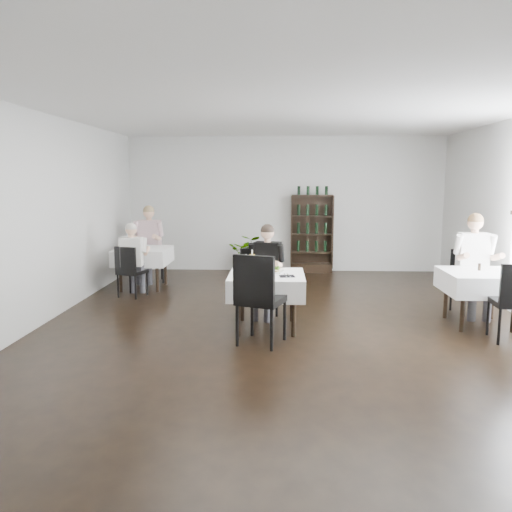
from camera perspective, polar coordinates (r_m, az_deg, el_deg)
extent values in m
plane|color=black|center=(7.03, 3.67, -8.26)|extent=(9.00, 9.00, 0.00)
plane|color=white|center=(6.79, 3.92, 16.73)|extent=(9.00, 9.00, 0.00)
plane|color=silver|center=(11.24, 3.32, 5.91)|extent=(7.00, 0.00, 7.00)
plane|color=silver|center=(2.29, 6.07, -5.29)|extent=(7.00, 0.00, 7.00)
plane|color=silver|center=(7.54, -23.95, 3.78)|extent=(0.00, 9.00, 9.00)
cube|color=black|center=(11.24, 6.33, -1.32)|extent=(0.90, 0.28, 0.20)
cylinder|color=black|center=(6.60, -2.06, -6.18)|extent=(0.06, 0.06, 0.71)
cylinder|color=black|center=(7.31, -1.60, -4.70)|extent=(0.06, 0.06, 0.71)
cylinder|color=black|center=(6.58, 4.32, -6.24)|extent=(0.06, 0.06, 0.71)
cylinder|color=black|center=(7.29, 4.15, -4.75)|extent=(0.06, 0.06, 0.71)
cube|color=black|center=(6.85, 1.21, -2.40)|extent=(0.85, 0.85, 0.04)
cube|color=white|center=(6.88, 1.21, -3.30)|extent=(1.03, 1.03, 0.30)
cylinder|color=black|center=(9.50, -15.24, -1.87)|extent=(0.06, 0.06, 0.71)
cylinder|color=black|center=(10.14, -14.07, -1.17)|extent=(0.06, 0.06, 0.71)
cylinder|color=black|center=(9.31, -11.25, -1.94)|extent=(0.06, 0.06, 0.71)
cylinder|color=black|center=(9.96, -10.32, -1.22)|extent=(0.06, 0.06, 0.71)
cube|color=black|center=(9.66, -12.79, 0.65)|extent=(0.80, 0.80, 0.04)
cube|color=white|center=(9.68, -12.77, 0.01)|extent=(0.98, 0.98, 0.30)
cylinder|color=black|center=(7.33, 22.55, -5.33)|extent=(0.06, 0.06, 0.71)
cylinder|color=black|center=(7.96, 20.90, -4.17)|extent=(0.06, 0.06, 0.71)
cylinder|color=black|center=(8.20, 25.42, -4.08)|extent=(0.06, 0.06, 0.71)
cube|color=black|center=(7.69, 24.24, -1.95)|extent=(0.80, 0.80, 0.04)
cube|color=white|center=(7.71, 24.19, -2.75)|extent=(0.98, 0.98, 0.30)
imported|color=#25531C|center=(11.06, -0.99, 0.29)|extent=(0.84, 0.75, 0.85)
cylinder|color=black|center=(7.41, -0.44, -5.52)|extent=(0.04, 0.04, 0.46)
cylinder|color=black|center=(7.77, -1.53, -4.84)|extent=(0.04, 0.04, 0.46)
cylinder|color=black|center=(7.56, 2.39, -5.23)|extent=(0.04, 0.04, 0.46)
cylinder|color=black|center=(7.91, 1.19, -4.59)|extent=(0.04, 0.04, 0.46)
cube|color=black|center=(7.60, 0.41, -3.14)|extent=(0.61, 0.61, 0.07)
cube|color=black|center=(7.74, -0.18, -0.89)|extent=(0.44, 0.24, 0.50)
cylinder|color=black|center=(6.47, 3.29, -7.33)|extent=(0.04, 0.04, 0.53)
cylinder|color=black|center=(6.06, 1.79, -8.45)|extent=(0.04, 0.04, 0.53)
cylinder|color=black|center=(6.63, -0.47, -6.91)|extent=(0.04, 0.04, 0.53)
cylinder|color=black|center=(6.23, -2.17, -7.95)|extent=(0.04, 0.04, 0.53)
cube|color=black|center=(6.27, 0.61, -5.03)|extent=(0.68, 0.68, 0.08)
cube|color=black|center=(5.98, -0.27, -2.65)|extent=(0.51, 0.24, 0.57)
cylinder|color=black|center=(10.12, -12.74, -1.92)|extent=(0.03, 0.03, 0.44)
cylinder|color=black|center=(10.49, -12.81, -1.54)|extent=(0.03, 0.03, 0.44)
cylinder|color=black|center=(10.14, -10.58, -1.83)|extent=(0.03, 0.03, 0.44)
cylinder|color=black|center=(10.51, -10.74, -1.46)|extent=(0.03, 0.03, 0.44)
cube|color=black|center=(10.27, -11.76, -0.33)|extent=(0.55, 0.55, 0.07)
cube|color=black|center=(10.44, -11.86, 1.24)|extent=(0.43, 0.18, 0.48)
cylinder|color=black|center=(9.15, -12.34, -3.11)|extent=(0.03, 0.03, 0.41)
cylinder|color=black|center=(8.86, -13.62, -3.54)|extent=(0.03, 0.03, 0.41)
cylinder|color=black|center=(9.35, -14.18, -2.92)|extent=(0.03, 0.03, 0.41)
cylinder|color=black|center=(9.06, -15.49, -3.34)|extent=(0.03, 0.03, 0.41)
cube|color=black|center=(9.06, -13.96, -1.77)|extent=(0.52, 0.52, 0.06)
cube|color=black|center=(8.86, -14.72, -0.43)|extent=(0.41, 0.17, 0.45)
cylinder|color=black|center=(8.16, 22.75, -4.92)|extent=(0.03, 0.03, 0.45)
cylinder|color=black|center=(8.48, 21.38, -4.34)|extent=(0.03, 0.03, 0.45)
cylinder|color=black|center=(8.37, 25.02, -4.73)|extent=(0.03, 0.03, 0.45)
cylinder|color=black|center=(8.68, 23.60, -4.18)|extent=(0.03, 0.03, 0.45)
cube|color=black|center=(8.37, 23.29, -2.85)|extent=(0.53, 0.53, 0.07)
cube|color=black|center=(8.49, 22.67, -0.86)|extent=(0.45, 0.14, 0.48)
cylinder|color=black|center=(7.35, 24.99, -6.42)|extent=(0.04, 0.04, 0.47)
cylinder|color=black|center=(6.98, 26.04, -7.28)|extent=(0.04, 0.04, 0.47)
cube|color=black|center=(7.17, 27.19, -4.75)|extent=(0.50, 0.50, 0.07)
cube|color=#3A3940|center=(7.41, 0.23, -3.02)|extent=(0.23, 0.43, 0.14)
cylinder|color=#3A3940|center=(7.32, -0.16, -5.63)|extent=(0.11, 0.11, 0.47)
cube|color=#3A3940|center=(7.36, 1.68, -3.11)|extent=(0.23, 0.43, 0.14)
cylinder|color=#3A3940|center=(7.27, 1.31, -5.74)|extent=(0.11, 0.11, 0.47)
cube|color=black|center=(7.50, 1.34, -0.40)|extent=(0.43, 0.30, 0.53)
cylinder|color=#D8A687|center=(7.32, -0.88, -0.78)|extent=(0.15, 0.31, 0.15)
cylinder|color=#D8A687|center=(7.20, 2.50, -0.95)|extent=(0.15, 0.31, 0.15)
sphere|color=#D8A687|center=(7.43, 1.31, 2.68)|extent=(0.20, 0.20, 0.20)
sphere|color=black|center=(7.43, 1.32, 2.90)|extent=(0.20, 0.20, 0.20)
cube|color=#3A3940|center=(10.23, -12.92, 0.33)|extent=(0.19, 0.46, 0.15)
cylinder|color=#3A3940|center=(10.11, -13.25, -1.70)|extent=(0.12, 0.12, 0.52)
cube|color=#3A3940|center=(10.16, -11.80, 0.31)|extent=(0.19, 0.46, 0.15)
cylinder|color=#3A3940|center=(10.04, -12.11, -1.74)|extent=(0.12, 0.12, 0.52)
cube|color=#C6A3A9|center=(10.34, -12.04, 2.41)|extent=(0.45, 0.27, 0.59)
cylinder|color=#D8A687|center=(10.16, -13.89, 2.12)|extent=(0.12, 0.34, 0.16)
cylinder|color=#D8A687|center=(9.99, -11.28, 2.10)|extent=(0.12, 0.34, 0.16)
sphere|color=#D8A687|center=(10.28, -12.16, 4.88)|extent=(0.22, 0.22, 0.22)
sphere|color=olive|center=(10.28, -12.16, 5.05)|extent=(0.22, 0.22, 0.22)
cube|color=#3A3940|center=(9.12, -13.14, -1.24)|extent=(0.14, 0.39, 0.13)
cylinder|color=#3A3940|center=(9.33, -12.85, -2.80)|extent=(0.10, 0.10, 0.45)
cube|color=#3A3940|center=(9.16, -14.25, -1.23)|extent=(0.14, 0.39, 0.13)
cylinder|color=#3A3940|center=(9.37, -13.94, -2.78)|extent=(0.10, 0.10, 0.45)
cube|color=white|center=(8.93, -14.02, 0.47)|extent=(0.37, 0.22, 0.50)
cylinder|color=#D8A687|center=(9.12, -12.38, 0.58)|extent=(0.09, 0.29, 0.14)
cylinder|color=#D8A687|center=(9.22, -14.91, 0.57)|extent=(0.09, 0.29, 0.14)
sphere|color=#D8A687|center=(8.90, -14.09, 2.92)|extent=(0.19, 0.19, 0.19)
sphere|color=beige|center=(8.90, -14.09, 3.09)|extent=(0.19, 0.19, 0.19)
cube|color=#3A3940|center=(8.07, 23.16, -2.32)|extent=(0.16, 0.46, 0.15)
cylinder|color=#3A3940|center=(7.96, 23.48, -4.99)|extent=(0.12, 0.12, 0.53)
cube|color=#3A3940|center=(8.15, 24.59, -2.31)|extent=(0.16, 0.46, 0.15)
cylinder|color=#3A3940|center=(8.04, 24.93, -4.95)|extent=(0.12, 0.12, 0.53)
cube|color=white|center=(8.24, 23.53, 0.39)|extent=(0.43, 0.24, 0.59)
cylinder|color=#D8A687|center=(7.89, 22.56, -0.05)|extent=(0.09, 0.34, 0.17)
cylinder|color=#D8A687|center=(8.07, 25.89, -0.08)|extent=(0.09, 0.34, 0.17)
sphere|color=#D8A687|center=(8.17, 23.78, 3.51)|extent=(0.23, 0.23, 0.23)
sphere|color=brown|center=(8.17, 23.79, 3.74)|extent=(0.23, 0.23, 0.23)
cube|color=white|center=(6.99, 2.01, -1.77)|extent=(0.30, 0.30, 0.02)
cube|color=#562918|center=(6.97, 1.76, -1.62)|extent=(0.10, 0.08, 0.02)
sphere|color=#3F701D|center=(7.03, 2.51, -1.39)|extent=(0.06, 0.06, 0.06)
cube|color=olive|center=(6.93, 2.17, -1.71)|extent=(0.11, 0.11, 0.02)
cube|color=white|center=(6.61, 0.84, -2.38)|extent=(0.29, 0.29, 0.02)
cube|color=#562918|center=(6.59, 0.61, -2.25)|extent=(0.11, 0.11, 0.02)
sphere|color=#3F701D|center=(6.64, 1.30, -2.04)|extent=(0.05, 0.05, 0.05)
cube|color=olive|center=(6.56, 0.98, -2.34)|extent=(0.08, 0.07, 0.02)
cone|color=black|center=(6.82, -1.14, -1.15)|extent=(0.06, 0.06, 0.22)
cylinder|color=silver|center=(6.80, -1.15, 0.00)|extent=(0.02, 0.02, 0.06)
cone|color=gold|center=(6.93, -0.44, -0.86)|extent=(0.08, 0.08, 0.26)
cylinder|color=silver|center=(6.90, -0.45, 0.46)|extent=(0.02, 0.02, 0.06)
cylinder|color=silver|center=(6.81, 0.35, -1.30)|extent=(0.06, 0.06, 0.19)
cylinder|color=#A9090C|center=(6.82, 0.35, -1.42)|extent=(0.06, 0.06, 0.05)
cylinder|color=silver|center=(6.79, 0.35, -0.30)|extent=(0.02, 0.02, 0.05)
cube|color=black|center=(6.68, 3.57, -2.31)|extent=(0.21, 0.18, 0.01)
cylinder|color=silver|center=(6.68, 3.38, -2.22)|extent=(0.04, 0.22, 0.01)
cylinder|color=silver|center=(6.68, 3.75, -2.22)|extent=(0.05, 0.22, 0.01)
cylinder|color=black|center=(7.78, 24.17, -1.15)|extent=(0.05, 0.05, 0.10)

